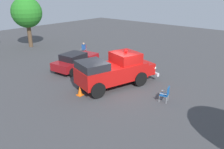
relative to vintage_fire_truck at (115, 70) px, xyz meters
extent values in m
plane|color=#424244|center=(0.27, 0.53, -1.20)|extent=(60.00, 60.00, 0.00)
cylinder|color=black|center=(-1.73, -0.54, -0.68)|extent=(1.09, 0.59, 1.04)
cylinder|color=black|center=(-1.18, 1.38, -0.68)|extent=(1.09, 0.59, 1.04)
cylinder|color=black|center=(1.63, -1.51, -0.68)|extent=(1.09, 0.59, 1.04)
cylinder|color=black|center=(2.18, 0.41, -0.68)|extent=(1.09, 0.59, 1.04)
cube|color=red|center=(0.22, -0.06, -0.15)|extent=(5.29, 3.37, 1.10)
cube|color=red|center=(-2.51, 0.72, -0.28)|extent=(1.35, 1.94, 0.84)
cube|color=red|center=(-0.88, 0.25, 0.75)|extent=(2.16, 2.30, 0.76)
cube|color=#232328|center=(1.71, -0.49, 0.60)|extent=(2.17, 2.35, 0.60)
cube|color=silver|center=(-2.95, 0.85, -0.28)|extent=(0.51, 1.42, 0.64)
cube|color=silver|center=(-3.04, 0.87, -0.70)|extent=(0.81, 2.21, 0.24)
sphere|color=white|center=(-3.16, 0.10, -0.20)|extent=(0.32, 0.32, 0.26)
sphere|color=white|center=(-2.73, 1.60, -0.20)|extent=(0.32, 0.32, 0.26)
sphere|color=red|center=(-0.88, 0.25, 1.25)|extent=(0.35, 0.35, 0.28)
cylinder|color=black|center=(-1.92, -5.82, -0.86)|extent=(0.71, 0.34, 0.68)
cylinder|color=black|center=(-2.11, -4.19, -0.86)|extent=(0.71, 0.34, 0.68)
cylinder|color=black|center=(0.96, -5.48, -0.86)|extent=(0.71, 0.34, 0.68)
cylinder|color=black|center=(0.77, -3.85, -0.86)|extent=(0.71, 0.34, 0.68)
cube|color=maroon|center=(-0.57, -4.83, -0.58)|extent=(4.38, 2.27, 0.64)
cube|color=maroon|center=(-2.01, -5.00, -0.22)|extent=(1.58, 1.79, 0.20)
cube|color=black|center=(-0.28, -4.80, -0.02)|extent=(2.07, 1.77, 0.56)
cube|color=silver|center=(-2.74, -5.09, -0.80)|extent=(0.38, 1.91, 0.20)
cylinder|color=#B7BABF|center=(-4.05, -7.43, -0.98)|extent=(0.04, 0.04, 0.44)
cylinder|color=#B7BABF|center=(-3.79, -7.78, -0.98)|extent=(0.04, 0.04, 0.44)
cylinder|color=#B7BABF|center=(-4.40, -7.69, -0.98)|extent=(0.04, 0.04, 0.44)
cylinder|color=#B7BABF|center=(-4.14, -8.04, -0.98)|extent=(0.04, 0.04, 0.44)
cube|color=#B21E1E|center=(-4.10, -7.73, -0.74)|extent=(0.67, 0.67, 0.04)
cube|color=#B21E1E|center=(-4.29, -7.88, -0.46)|extent=(0.32, 0.41, 0.56)
cube|color=#B7BABF|center=(-4.24, -7.54, -0.58)|extent=(0.37, 0.29, 0.03)
cube|color=#B7BABF|center=(-3.95, -7.93, -0.58)|extent=(0.37, 0.29, 0.03)
cylinder|color=#B7BABF|center=(0.17, 3.70, -0.98)|extent=(0.03, 0.03, 0.44)
cylinder|color=#B7BABF|center=(-0.25, 3.59, -0.98)|extent=(0.03, 0.03, 0.44)
cylinder|color=#B7BABF|center=(0.07, 4.13, -0.98)|extent=(0.03, 0.03, 0.44)
cylinder|color=#B7BABF|center=(-0.36, 4.02, -0.98)|extent=(0.03, 0.03, 0.44)
cube|color=#1959A5|center=(-0.09, 3.86, -0.74)|extent=(0.58, 0.58, 0.04)
cube|color=#1959A5|center=(-0.15, 4.09, -0.46)|extent=(0.48, 0.16, 0.56)
cube|color=#B7BABF|center=(0.14, 3.92, -0.58)|extent=(0.14, 0.44, 0.03)
cube|color=#B7BABF|center=(-0.32, 3.80, -0.58)|extent=(0.14, 0.44, 0.03)
cylinder|color=#383842|center=(-3.94, -7.49, -0.97)|extent=(0.18, 0.18, 0.45)
cylinder|color=#383842|center=(-3.82, -7.65, -0.97)|extent=(0.18, 0.18, 0.45)
cube|color=#383842|center=(-4.07, -7.59, -0.69)|extent=(0.44, 0.38, 0.13)
cube|color=#383842|center=(-3.95, -7.75, -0.69)|extent=(0.44, 0.38, 0.13)
cube|color=#1E478C|center=(-4.17, -7.79, -0.39)|extent=(0.41, 0.45, 0.54)
sphere|color=tan|center=(-4.15, -7.77, -0.02)|extent=(0.31, 0.31, 0.22)
cylinder|color=brown|center=(-2.36, -15.23, 0.21)|extent=(0.48, 0.48, 2.81)
sphere|color=#277E23|center=(-2.36, -15.23, 2.83)|extent=(3.46, 3.46, 3.46)
cube|color=orange|center=(2.68, -0.71, -1.18)|extent=(0.40, 0.40, 0.04)
cone|color=orange|center=(2.68, -0.71, -0.86)|extent=(0.32, 0.32, 0.60)
camera|label=1|loc=(11.35, 9.52, 5.29)|focal=35.95mm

